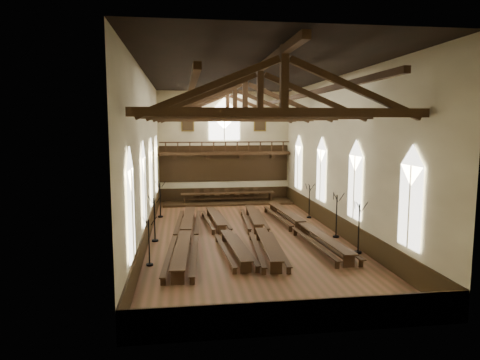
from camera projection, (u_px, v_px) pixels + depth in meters
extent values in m
plane|color=brown|center=(245.00, 236.00, 27.00)|extent=(26.00, 26.00, 0.00)
plane|color=beige|center=(224.00, 147.00, 39.14)|extent=(12.00, 0.00, 12.00)
plane|color=beige|center=(305.00, 186.00, 13.59)|extent=(12.00, 0.00, 12.00)
plane|color=beige|center=(146.00, 158.00, 25.56)|extent=(0.00, 26.00, 26.00)
plane|color=beige|center=(338.00, 156.00, 27.17)|extent=(0.00, 26.00, 26.00)
plane|color=black|center=(245.00, 74.00, 25.73)|extent=(26.00, 26.00, 0.00)
cube|color=#30220E|center=(224.00, 194.00, 39.66)|extent=(11.90, 0.08, 1.20)
cube|color=#30220E|center=(302.00, 317.00, 14.18)|extent=(11.90, 0.08, 1.20)
cube|color=#30220E|center=(149.00, 229.00, 26.12)|extent=(0.08, 25.90, 1.20)
cube|color=#30220E|center=(336.00, 223.00, 27.72)|extent=(0.08, 25.90, 1.20)
cube|color=white|center=(131.00, 215.00, 16.93)|extent=(0.05, 1.80, 3.60)
cube|color=white|center=(130.00, 169.00, 16.70)|extent=(0.05, 1.80, 1.80)
cylinder|color=beige|center=(132.00, 215.00, 16.93)|extent=(0.08, 0.08, 3.60)
cube|color=white|center=(144.00, 192.00, 22.83)|extent=(0.05, 1.80, 3.60)
cube|color=white|center=(143.00, 158.00, 22.60)|extent=(0.05, 1.80, 1.80)
cylinder|color=beige|center=(145.00, 192.00, 22.83)|extent=(0.08, 0.08, 3.60)
cube|color=white|center=(152.00, 178.00, 28.72)|extent=(0.05, 1.80, 3.60)
cube|color=white|center=(151.00, 151.00, 28.50)|extent=(0.05, 1.80, 1.80)
cylinder|color=beige|center=(152.00, 178.00, 28.73)|extent=(0.08, 0.08, 3.60)
cube|color=white|center=(157.00, 169.00, 34.62)|extent=(0.05, 1.80, 3.60)
cube|color=white|center=(156.00, 147.00, 34.39)|extent=(0.05, 1.80, 1.80)
cylinder|color=beige|center=(157.00, 169.00, 34.63)|extent=(0.08, 0.08, 3.60)
cube|color=white|center=(410.00, 207.00, 18.51)|extent=(0.05, 1.80, 3.60)
cube|color=white|center=(412.00, 166.00, 18.29)|extent=(0.05, 1.80, 1.80)
cylinder|color=beige|center=(409.00, 207.00, 18.51)|extent=(0.08, 0.08, 3.60)
cube|color=white|center=(355.00, 187.00, 24.41)|extent=(0.05, 1.80, 3.60)
cube|color=white|center=(356.00, 156.00, 24.18)|extent=(0.05, 1.80, 1.80)
cylinder|color=beige|center=(354.00, 187.00, 24.41)|extent=(0.08, 0.08, 3.60)
cube|color=white|center=(321.00, 175.00, 30.31)|extent=(0.05, 1.80, 3.60)
cube|color=white|center=(322.00, 150.00, 30.08)|extent=(0.05, 1.80, 1.80)
cylinder|color=beige|center=(320.00, 175.00, 30.30)|extent=(0.08, 0.08, 3.60)
cube|color=white|center=(298.00, 167.00, 36.21)|extent=(0.05, 1.80, 3.60)
cube|color=white|center=(299.00, 146.00, 35.98)|extent=(0.05, 1.80, 1.80)
cylinder|color=beige|center=(298.00, 167.00, 36.20)|extent=(0.08, 0.08, 3.60)
cube|color=white|center=(224.00, 127.00, 38.82)|extent=(2.80, 0.05, 2.40)
cube|color=white|center=(224.00, 113.00, 38.67)|extent=(2.80, 0.05, 2.80)
cylinder|color=beige|center=(224.00, 127.00, 38.78)|extent=(0.10, 0.10, 2.40)
cube|color=#3B2412|center=(225.00, 154.00, 38.58)|extent=(11.80, 1.20, 0.20)
cube|color=#30220E|center=(224.00, 163.00, 39.28)|extent=(11.80, 0.10, 3.30)
cube|color=#3B2412|center=(226.00, 142.00, 37.92)|extent=(11.60, 0.12, 0.10)
cube|color=#3B2412|center=(226.00, 152.00, 38.03)|extent=(11.60, 0.12, 0.10)
cube|color=#3B2412|center=(175.00, 156.00, 38.40)|extent=(0.35, 0.40, 0.50)
cube|color=#3B2412|center=(208.00, 156.00, 38.80)|extent=(0.35, 0.40, 0.50)
cube|color=#3B2412|center=(241.00, 156.00, 39.21)|extent=(0.35, 0.40, 0.50)
cube|color=#3B2412|center=(273.00, 156.00, 39.61)|extent=(0.35, 0.40, 0.50)
cube|color=brown|center=(188.00, 123.00, 38.35)|extent=(1.15, 0.06, 1.45)
cube|color=black|center=(188.00, 123.00, 38.31)|extent=(0.95, 0.04, 1.25)
cube|color=brown|center=(260.00, 123.00, 39.23)|extent=(1.15, 0.06, 1.45)
cube|color=black|center=(260.00, 123.00, 39.19)|extent=(0.95, 0.04, 1.25)
cube|color=#3B2412|center=(284.00, 112.00, 16.23)|extent=(11.70, 0.35, 0.35)
cube|color=#3B2412|center=(284.00, 77.00, 16.07)|extent=(0.30, 0.30, 2.40)
cube|color=#3B2412|center=(208.00, 87.00, 15.73)|extent=(5.44, 0.26, 2.40)
cube|color=#3B2412|center=(357.00, 89.00, 16.51)|extent=(5.44, 0.26, 2.40)
cube|color=#3B2412|center=(260.00, 115.00, 21.15)|extent=(11.70, 0.35, 0.35)
cube|color=#3B2412|center=(260.00, 89.00, 20.98)|extent=(0.30, 0.30, 2.40)
cube|color=#3B2412|center=(201.00, 96.00, 20.65)|extent=(5.44, 0.26, 2.40)
cube|color=#3B2412|center=(317.00, 98.00, 21.42)|extent=(5.44, 0.26, 2.40)
cube|color=#3B2412|center=(245.00, 117.00, 26.06)|extent=(11.70, 0.35, 0.35)
cube|color=#3B2412|center=(245.00, 96.00, 25.90)|extent=(0.30, 0.30, 2.40)
cube|color=#3B2412|center=(198.00, 102.00, 25.56)|extent=(5.44, 0.26, 2.40)
cube|color=#3B2412|center=(291.00, 103.00, 26.34)|extent=(5.44, 0.26, 2.40)
cube|color=#3B2412|center=(235.00, 119.00, 30.98)|extent=(11.70, 0.35, 0.35)
cube|color=#3B2412|center=(235.00, 101.00, 30.81)|extent=(0.30, 0.30, 2.40)
cube|color=#3B2412|center=(195.00, 106.00, 30.48)|extent=(5.44, 0.26, 2.40)
cube|color=#3B2412|center=(274.00, 106.00, 31.25)|extent=(5.44, 0.26, 2.40)
cube|color=#3B2412|center=(228.00, 120.00, 35.89)|extent=(11.70, 0.35, 0.35)
cube|color=#3B2412|center=(228.00, 104.00, 35.73)|extent=(0.30, 0.30, 2.40)
cube|color=#3B2412|center=(193.00, 109.00, 35.39)|extent=(5.44, 0.26, 2.40)
cube|color=#3B2412|center=(261.00, 109.00, 36.16)|extent=(5.44, 0.26, 2.40)
cube|color=#3B2412|center=(189.00, 95.00, 25.45)|extent=(0.25, 25.70, 0.25)
cube|color=#3B2412|center=(299.00, 96.00, 26.35)|extent=(0.25, 25.70, 0.25)
cube|color=#3B2412|center=(245.00, 79.00, 25.77)|extent=(0.30, 25.70, 0.30)
cube|color=#3B2412|center=(187.00, 248.00, 21.77)|extent=(1.14, 7.13, 0.08)
cube|color=#3B2412|center=(188.00, 277.00, 18.68)|extent=(0.61, 0.12, 0.68)
cube|color=#3B2412|center=(186.00, 239.00, 24.96)|extent=(0.61, 0.12, 0.68)
cube|color=#3B2412|center=(187.00, 257.00, 21.83)|extent=(0.46, 6.28, 0.08)
cube|color=#3B2412|center=(174.00, 254.00, 21.76)|extent=(0.72, 7.11, 0.06)
cube|color=#3B2412|center=(173.00, 281.00, 18.60)|extent=(0.23, 0.08, 0.40)
cube|color=#3B2412|center=(175.00, 241.00, 24.98)|extent=(0.23, 0.08, 0.40)
cube|color=#3B2412|center=(199.00, 253.00, 21.85)|extent=(0.72, 7.11, 0.06)
cube|color=#3B2412|center=(202.00, 280.00, 18.69)|extent=(0.23, 0.08, 0.40)
cube|color=#3B2412|center=(197.00, 241.00, 25.07)|extent=(0.23, 0.08, 0.40)
cube|color=#3B2412|center=(185.00, 217.00, 29.04)|extent=(1.14, 7.13, 0.08)
cube|color=#3B2412|center=(186.00, 234.00, 25.95)|extent=(0.61, 0.12, 0.68)
cube|color=#3B2412|center=(185.00, 213.00, 32.23)|extent=(0.61, 0.12, 0.68)
cube|color=#3B2412|center=(185.00, 224.00, 29.10)|extent=(0.46, 6.28, 0.08)
cube|color=#3B2412|center=(176.00, 222.00, 29.03)|extent=(0.72, 7.11, 0.06)
cube|color=#3B2412|center=(176.00, 237.00, 25.87)|extent=(0.23, 0.08, 0.40)
cube|color=#3B2412|center=(177.00, 215.00, 32.25)|extent=(0.23, 0.08, 0.40)
cube|color=#3B2412|center=(195.00, 221.00, 29.13)|extent=(0.72, 7.11, 0.06)
cube|color=#3B2412|center=(196.00, 237.00, 25.96)|extent=(0.23, 0.08, 0.40)
cube|color=#3B2412|center=(193.00, 215.00, 32.35)|extent=(0.23, 0.08, 0.40)
cube|color=#3B2412|center=(230.00, 244.00, 22.73)|extent=(1.00, 6.23, 0.07)
cube|color=#3B2412|center=(237.00, 267.00, 20.03)|extent=(0.53, 0.10, 0.59)
cube|color=#3B2412|center=(225.00, 237.00, 25.51)|extent=(0.53, 0.10, 0.59)
cube|color=#3B2412|center=(230.00, 252.00, 22.78)|extent=(0.40, 5.49, 0.07)
cube|color=#3B2412|center=(220.00, 250.00, 22.65)|extent=(0.62, 6.20, 0.05)
cube|color=#3B2412|center=(226.00, 271.00, 19.89)|extent=(0.20, 0.07, 0.35)
cube|color=#3B2412|center=(216.00, 239.00, 25.47)|extent=(0.20, 0.07, 0.35)
cube|color=#3B2412|center=(241.00, 248.00, 22.87)|extent=(0.62, 6.20, 0.05)
cube|color=#3B2412|center=(249.00, 270.00, 20.11)|extent=(0.20, 0.07, 0.35)
cube|color=#3B2412|center=(234.00, 238.00, 25.68)|extent=(0.20, 0.07, 0.35)
cube|color=#3B2412|center=(218.00, 216.00, 30.00)|extent=(1.00, 6.23, 0.07)
cube|color=#3B2412|center=(222.00, 230.00, 27.30)|extent=(0.53, 0.10, 0.59)
cube|color=#3B2412|center=(215.00, 212.00, 32.79)|extent=(0.53, 0.10, 0.59)
cube|color=#3B2412|center=(219.00, 221.00, 30.05)|extent=(0.40, 5.49, 0.07)
cube|color=#3B2412|center=(211.00, 219.00, 29.93)|extent=(0.62, 6.20, 0.05)
cube|color=#3B2412|center=(214.00, 232.00, 27.17)|extent=(0.20, 0.07, 0.35)
cube|color=#3B2412|center=(208.00, 214.00, 32.74)|extent=(0.20, 0.07, 0.35)
cube|color=#3B2412|center=(226.00, 219.00, 30.14)|extent=(0.62, 6.20, 0.05)
cube|color=#3B2412|center=(231.00, 231.00, 27.38)|extent=(0.20, 0.07, 0.35)
cube|color=#3B2412|center=(222.00, 213.00, 32.95)|extent=(0.20, 0.07, 0.35)
cube|color=#3B2412|center=(273.00, 243.00, 22.91)|extent=(1.10, 6.64, 0.08)
cube|color=#3B2412|center=(286.00, 267.00, 20.03)|extent=(0.57, 0.11, 0.63)
cube|color=#3B2412|center=(262.00, 235.00, 25.88)|extent=(0.57, 0.11, 0.63)
cube|color=#3B2412|center=(273.00, 250.00, 22.96)|extent=(0.47, 5.85, 0.08)
cube|color=#3B2412|center=(262.00, 248.00, 22.90)|extent=(0.71, 6.61, 0.06)
cube|color=#3B2412|center=(274.00, 270.00, 19.96)|extent=(0.22, 0.08, 0.37)
cube|color=#3B2412|center=(253.00, 237.00, 25.90)|extent=(0.22, 0.08, 0.37)
cube|color=#3B2412|center=(283.00, 247.00, 22.98)|extent=(0.71, 6.61, 0.06)
cube|color=#3B2412|center=(299.00, 270.00, 20.04)|extent=(0.22, 0.08, 0.37)
cube|color=#3B2412|center=(272.00, 237.00, 25.98)|extent=(0.22, 0.08, 0.37)
cube|color=#3B2412|center=(251.00, 214.00, 30.18)|extent=(1.10, 6.64, 0.08)
cube|color=#3B2412|center=(258.00, 229.00, 27.30)|extent=(0.57, 0.11, 0.63)
cube|color=#3B2412|center=(244.00, 211.00, 33.15)|extent=(0.57, 0.11, 0.63)
cube|color=#3B2412|center=(251.00, 220.00, 30.24)|extent=(0.47, 5.85, 0.08)
cube|color=#3B2412|center=(242.00, 218.00, 30.18)|extent=(0.71, 6.61, 0.06)
cube|color=#3B2412|center=(249.00, 232.00, 27.23)|extent=(0.22, 0.08, 0.37)
cube|color=#3B2412|center=(237.00, 213.00, 33.17)|extent=(0.22, 0.08, 0.37)
cube|color=#3B2412|center=(259.00, 218.00, 30.26)|extent=(0.71, 6.61, 0.06)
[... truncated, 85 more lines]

